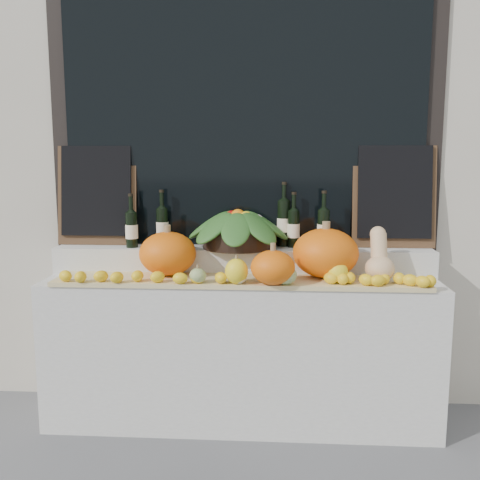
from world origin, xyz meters
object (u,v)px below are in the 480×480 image
at_px(pumpkin_right, 326,253).
at_px(wine_bottle_tall, 284,223).
at_px(pumpkin_left, 168,254).
at_px(produce_bowl, 238,228).
at_px(butternut_squash, 379,260).

distance_m(pumpkin_right, wine_bottle_tall, 0.39).
bearing_deg(wine_bottle_tall, pumpkin_right, -49.23).
bearing_deg(wine_bottle_tall, pumpkin_left, -158.10).
distance_m(produce_bowl, wine_bottle_tall, 0.29).
xyz_separation_m(butternut_squash, produce_bowl, (-0.80, 0.26, 0.13)).
relative_size(pumpkin_left, butternut_squash, 1.11).
distance_m(pumpkin_left, produce_bowl, 0.46).
relative_size(produce_bowl, wine_bottle_tall, 1.65).
bearing_deg(pumpkin_left, pumpkin_right, -0.04).
xyz_separation_m(pumpkin_left, pumpkin_right, (0.91, -0.00, 0.01)).
xyz_separation_m(pumpkin_left, produce_bowl, (0.40, 0.19, 0.13)).
bearing_deg(pumpkin_left, produce_bowl, 25.15).
height_order(produce_bowl, wine_bottle_tall, wine_bottle_tall).
height_order(pumpkin_right, butternut_squash, butternut_squash).
bearing_deg(produce_bowl, butternut_squash, -17.87).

